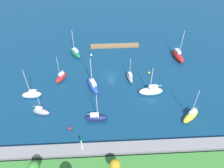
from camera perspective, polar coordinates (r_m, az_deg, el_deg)
water at (r=83.04m, az=-0.20°, el=1.96°), size 160.00×160.00×0.00m
pier_dock at (r=95.97m, az=0.62°, el=9.00°), size 18.87×2.06×0.84m
breakwater at (r=64.25m, az=1.12°, el=-15.00°), size 63.77×3.26×1.56m
harbor_beacon at (r=61.95m, az=-7.19°, el=-13.88°), size 0.56×0.56×3.73m
park_tree_east at (r=57.50m, az=0.73°, el=-18.52°), size 2.59×2.59×5.16m
park_tree_midwest at (r=59.62m, az=-17.92°, el=-18.08°), size 2.64×2.64×5.39m
sailboat_white_center_basin at (r=79.15m, az=-18.36°, el=-2.34°), size 6.01×2.30×11.18m
sailboat_gray_west_end at (r=73.79m, az=-16.35°, el=-6.22°), size 5.43×3.12×9.57m
sailboat_red_lone_north at (r=82.60m, az=-11.92°, el=1.55°), size 4.35×5.38×10.12m
sailboat_blue_along_channel at (r=77.99m, az=-4.57°, el=-0.27°), size 4.97×8.10×11.76m
sailboat_navy_near_pier at (r=69.50m, az=-3.67°, el=-7.91°), size 6.66×2.25×10.55m
sailboat_green_east_end at (r=91.93m, az=-8.68°, el=7.30°), size 5.44×6.82×10.71m
sailboat_yellow_inner_mooring at (r=73.24m, az=18.09°, el=-7.14°), size 6.36×5.68×11.87m
sailboat_white_mid_basin at (r=76.96m, az=9.16°, el=-1.61°), size 7.59×2.83×10.83m
sailboat_gray_far_north at (r=81.07m, az=4.21°, el=1.70°), size 2.51×5.66×8.72m
sailboat_red_outer_mooring at (r=92.31m, az=15.27°, el=6.45°), size 3.96×7.72×12.27m
mooring_buoy_red at (r=69.10m, az=-9.90°, el=-10.25°), size 0.82×0.82×0.82m
mooring_buoy_yellow at (r=84.65m, az=8.70°, el=2.66°), size 0.73×0.73×0.73m
mooring_buoy_white at (r=91.55m, az=-4.92°, el=6.81°), size 0.83×0.83×0.83m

